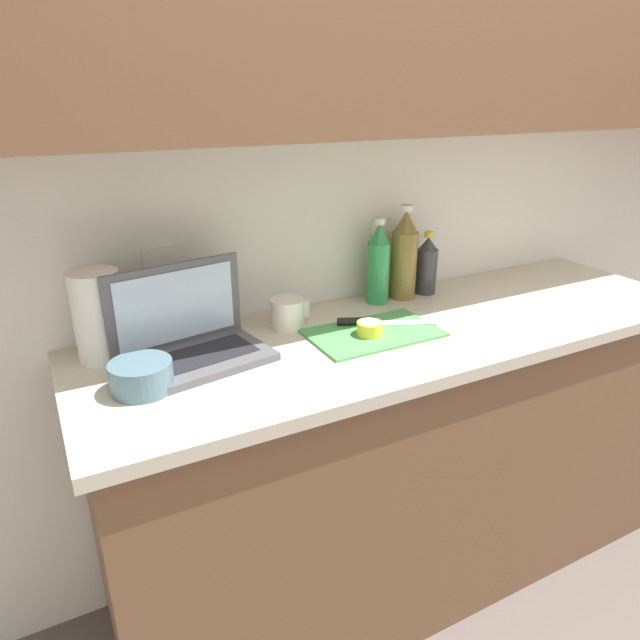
{
  "coord_description": "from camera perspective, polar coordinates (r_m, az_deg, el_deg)",
  "views": [
    {
      "loc": [
        -0.94,
        -1.21,
        1.53
      ],
      "look_at": [
        -0.31,
        -0.01,
        0.98
      ],
      "focal_mm": 32.0,
      "sensor_mm": 36.0,
      "label": 1
    }
  ],
  "objects": [
    {
      "name": "counter_unit",
      "position": [
        1.88,
        8.93,
        -12.85
      ],
      "size": [
        1.89,
        0.59,
        0.9
      ],
      "color": "brown",
      "rests_on": "ground_plane"
    },
    {
      "name": "bowl_white",
      "position": [
        1.34,
        -17.42,
        -5.38
      ],
      "size": [
        0.14,
        0.14,
        0.07
      ],
      "color": "slate",
      "rests_on": "counter_unit"
    },
    {
      "name": "bottle_oil_tall",
      "position": [
        1.84,
        8.4,
        6.34
      ],
      "size": [
        0.08,
        0.08,
        0.3
      ],
      "color": "olive",
      "rests_on": "counter_unit"
    },
    {
      "name": "bottle_water_clear",
      "position": [
        1.79,
        5.85,
        5.53
      ],
      "size": [
        0.07,
        0.07,
        0.27
      ],
      "color": "#2D934C",
      "rests_on": "counter_unit"
    },
    {
      "name": "wall_back",
      "position": [
        1.71,
        6.06,
        22.84
      ],
      "size": [
        5.2,
        0.38,
        2.6
      ],
      "color": "white",
      "rests_on": "ground_plane"
    },
    {
      "name": "laptop",
      "position": [
        1.46,
        -12.97,
        -1.72
      ],
      "size": [
        0.38,
        0.27,
        0.23
      ],
      "rotation": [
        0.0,
        0.0,
        0.17
      ],
      "color": "#515156",
      "rests_on": "counter_unit"
    },
    {
      "name": "bottle_green_soda",
      "position": [
        1.9,
        10.63,
        5.36
      ],
      "size": [
        0.07,
        0.07,
        0.21
      ],
      "color": "#333338",
      "rests_on": "counter_unit"
    },
    {
      "name": "cutting_board",
      "position": [
        1.58,
        5.34,
        -1.27
      ],
      "size": [
        0.36,
        0.22,
        0.01
      ],
      "primitive_type": "cube",
      "color": "#4C9E51",
      "rests_on": "counter_unit"
    },
    {
      "name": "knife",
      "position": [
        1.63,
        5.04,
        -0.15
      ],
      "size": [
        0.28,
        0.14,
        0.02
      ],
      "rotation": [
        0.0,
        0.0,
        -0.4
      ],
      "color": "silver",
      "rests_on": "cutting_board"
    },
    {
      "name": "ground_plane",
      "position": [
        2.17,
        7.76,
        -23.15
      ],
      "size": [
        12.0,
        12.0,
        0.0
      ],
      "primitive_type": "plane",
      "color": "#564C47",
      "rests_on": "ground"
    },
    {
      "name": "measuring_cup",
      "position": [
        1.61,
        -3.27,
        0.66
      ],
      "size": [
        0.11,
        0.09,
        0.09
      ],
      "color": "silver",
      "rests_on": "counter_unit"
    },
    {
      "name": "lemon_half_cut",
      "position": [
        1.56,
        4.98,
        -0.81
      ],
      "size": [
        0.07,
        0.07,
        0.04
      ],
      "color": "yellow",
      "rests_on": "cutting_board"
    },
    {
      "name": "paper_towel_roll",
      "position": [
        1.5,
        -21.28,
        0.38
      ],
      "size": [
        0.12,
        0.12,
        0.23
      ],
      "color": "white",
      "rests_on": "counter_unit"
    }
  ]
}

